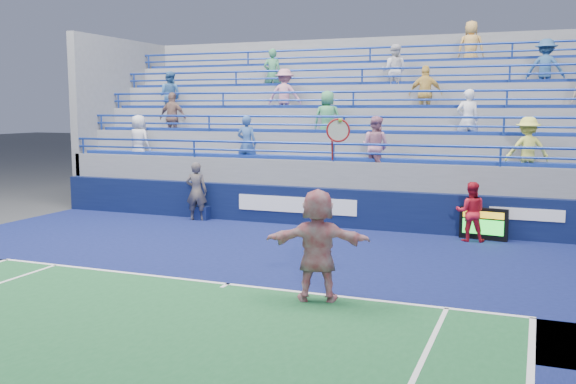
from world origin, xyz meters
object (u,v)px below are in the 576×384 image
at_px(judge_chair, 203,212).
at_px(serve_speed_board, 484,224).
at_px(line_judge, 196,191).
at_px(ball_girl, 471,212).
at_px(tennis_player, 318,245).

bearing_deg(judge_chair, serve_speed_board, -0.57).
distance_m(line_judge, ball_girl, 7.95).
xyz_separation_m(tennis_player, ball_girl, (1.97, 6.17, -0.24)).
bearing_deg(tennis_player, judge_chair, 131.93).
height_order(tennis_player, line_judge, tennis_player).
bearing_deg(ball_girl, tennis_player, 64.74).
relative_size(serve_speed_board, line_judge, 0.69).
relative_size(serve_speed_board, tennis_player, 0.38).
xyz_separation_m(judge_chair, ball_girl, (7.84, -0.36, 0.53)).
xyz_separation_m(line_judge, ball_girl, (7.95, -0.17, -0.12)).
bearing_deg(tennis_player, line_judge, 133.32).
xyz_separation_m(tennis_player, line_judge, (-5.98, 6.34, -0.12)).
bearing_deg(judge_chair, tennis_player, -48.07).
distance_m(serve_speed_board, line_judge, 8.26).
height_order(serve_speed_board, line_judge, line_judge).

